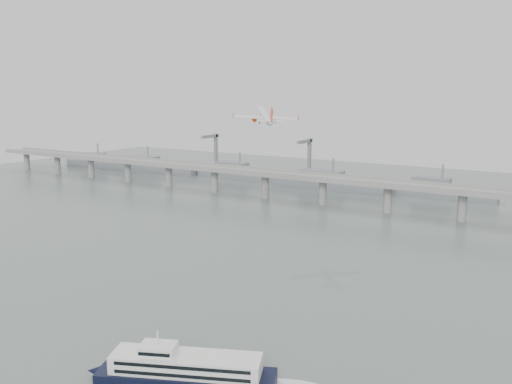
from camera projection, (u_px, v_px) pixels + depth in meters
The scene contains 5 objects.
ground at pixel (187, 298), 225.11m from camera, with size 900.00×900.00×0.00m, color slate.
bridge at pixel (360, 185), 390.10m from camera, with size 800.00×22.00×23.90m.
distant_fleet at pixel (233, 173), 525.90m from camera, with size 453.00×60.90×40.00m.
ferry at pixel (186, 371), 157.68m from camera, with size 81.28×41.19×16.23m.
airliner at pixel (265, 116), 290.76m from camera, with size 30.82×33.01×11.33m.
Camera 1 is at (135.80, -166.78, 84.75)m, focal length 38.00 mm.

